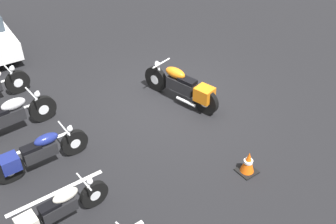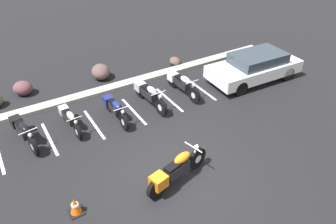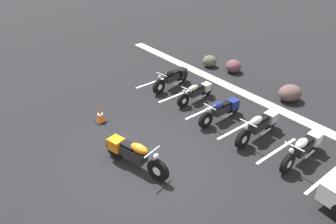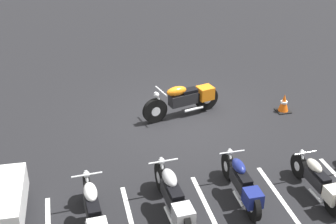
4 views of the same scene
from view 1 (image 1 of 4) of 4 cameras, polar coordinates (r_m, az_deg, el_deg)
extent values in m
plane|color=black|center=(10.70, 0.62, 1.44)|extent=(60.00, 60.00, 0.00)
cylinder|color=black|center=(11.03, -1.73, 4.84)|extent=(0.74, 0.30, 0.73)
cylinder|color=silver|center=(11.03, -1.73, 4.84)|extent=(0.30, 0.20, 0.28)
cylinder|color=black|center=(10.15, 5.48, 1.55)|extent=(0.74, 0.30, 0.73)
cylinder|color=silver|center=(10.15, 5.48, 1.55)|extent=(0.30, 0.20, 0.28)
cube|color=black|center=(10.45, 1.98, 3.92)|extent=(0.88, 0.50, 0.33)
ellipsoid|color=orange|center=(10.40, 1.07, 5.72)|extent=(0.67, 0.42, 0.26)
cube|color=black|center=(10.23, 2.83, 4.59)|extent=(0.53, 0.37, 0.09)
cube|color=orange|center=(10.06, 5.29, 2.59)|extent=(0.52, 0.49, 0.37)
cylinder|color=silver|center=(10.80, -1.23, 5.89)|extent=(0.29, 0.13, 0.59)
cylinder|color=silver|center=(10.62, -0.98, 7.10)|extent=(0.20, 0.67, 0.04)
sphere|color=silver|center=(10.75, -1.56, 6.93)|extent=(0.15, 0.15, 0.15)
cylinder|color=silver|center=(10.39, 2.60, 1.52)|extent=(0.61, 0.22, 0.08)
cylinder|color=black|center=(7.98, -10.67, -11.66)|extent=(0.14, 0.59, 0.59)
cylinder|color=silver|center=(7.98, -10.67, -11.66)|extent=(0.12, 0.23, 0.22)
cube|color=black|center=(7.71, -15.59, -13.35)|extent=(0.28, 0.69, 0.27)
ellipsoid|color=beige|center=(7.57, -14.67, -11.59)|extent=(0.26, 0.51, 0.21)
cube|color=black|center=(7.56, -16.85, -12.96)|extent=(0.23, 0.40, 0.07)
cylinder|color=silver|center=(7.78, -11.55, -10.86)|extent=(0.07, 0.24, 0.47)
cylinder|color=silver|center=(7.60, -12.11, -9.86)|extent=(0.55, 0.06, 0.03)
sphere|color=silver|center=(7.68, -11.29, -9.86)|extent=(0.12, 0.12, 0.12)
cylinder|color=silver|center=(7.96, -17.14, -14.70)|extent=(0.09, 0.49, 0.06)
cylinder|color=black|center=(9.16, -13.42, -4.32)|extent=(0.12, 0.63, 0.63)
cylinder|color=silver|center=(9.16, -13.42, -4.32)|extent=(0.12, 0.24, 0.24)
cylinder|color=black|center=(8.91, -22.03, -7.81)|extent=(0.12, 0.63, 0.63)
cylinder|color=silver|center=(8.91, -22.03, -7.81)|extent=(0.12, 0.24, 0.24)
cube|color=black|center=(8.91, -18.10, -5.49)|extent=(0.27, 0.73, 0.29)
ellipsoid|color=navy|center=(8.78, -17.27, -3.78)|extent=(0.25, 0.53, 0.23)
cube|color=black|center=(8.76, -19.30, -4.96)|extent=(0.23, 0.42, 0.08)
cube|color=navy|center=(8.80, -21.99, -6.89)|extent=(0.34, 0.38, 0.32)
cylinder|color=silver|center=(8.98, -14.29, -3.39)|extent=(0.06, 0.25, 0.51)
cylinder|color=silver|center=(8.81, -14.87, -2.29)|extent=(0.59, 0.04, 0.03)
sphere|color=silver|center=(8.89, -14.07, -2.39)|extent=(0.13, 0.13, 0.13)
cylinder|color=silver|center=(9.15, -19.44, -6.90)|extent=(0.07, 0.52, 0.07)
cylinder|color=black|center=(10.36, -17.72, 0.46)|extent=(0.16, 0.70, 0.69)
cylinder|color=silver|center=(10.36, -17.72, 0.46)|extent=(0.15, 0.27, 0.26)
cube|color=black|center=(10.09, -22.27, -0.67)|extent=(0.34, 0.81, 0.31)
ellipsoid|color=#B7B7BC|center=(9.97, -21.54, 1.08)|extent=(0.31, 0.60, 0.25)
cylinder|color=silver|center=(10.18, -18.63, 1.43)|extent=(0.08, 0.28, 0.56)
cylinder|color=silver|center=(10.02, -19.25, 2.57)|extent=(0.65, 0.07, 0.04)
sphere|color=silver|center=(10.10, -18.46, 2.46)|extent=(0.15, 0.15, 0.15)
cylinder|color=black|center=(11.70, -20.99, 4.08)|extent=(0.16, 0.68, 0.68)
cylinder|color=silver|center=(11.70, -20.99, 4.08)|extent=(0.14, 0.26, 0.26)
cylinder|color=silver|center=(11.54, -21.83, 4.97)|extent=(0.07, 0.27, 0.54)
cylinder|color=silver|center=(11.40, -22.41, 5.99)|extent=(0.64, 0.07, 0.04)
sphere|color=silver|center=(11.47, -21.71, 5.88)|extent=(0.14, 0.14, 0.14)
cylinder|color=black|center=(13.54, -21.50, 8.41)|extent=(0.65, 0.25, 0.64)
cube|color=black|center=(8.85, 11.35, -8.39)|extent=(0.40, 0.40, 0.03)
cone|color=#EA590F|center=(8.66, 11.56, -7.16)|extent=(0.32, 0.32, 0.56)
cylinder|color=white|center=(8.65, 11.58, -7.03)|extent=(0.20, 0.20, 0.06)
cube|color=white|center=(8.58, -15.92, -11.19)|extent=(0.10, 2.10, 0.00)
cube|color=white|center=(9.79, -19.72, -5.05)|extent=(0.10, 2.10, 0.00)
cube|color=white|center=(11.11, -22.59, -0.30)|extent=(0.10, 2.10, 0.00)
camera|label=2|loc=(11.75, 48.08, 32.72)|focal=35.00mm
camera|label=3|loc=(16.54, -1.13, 38.35)|focal=35.00mm
camera|label=4|loc=(11.87, -72.48, 14.63)|focal=50.00mm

